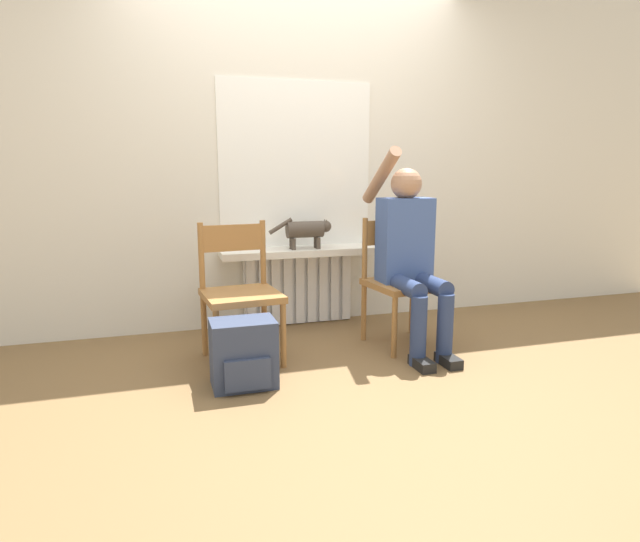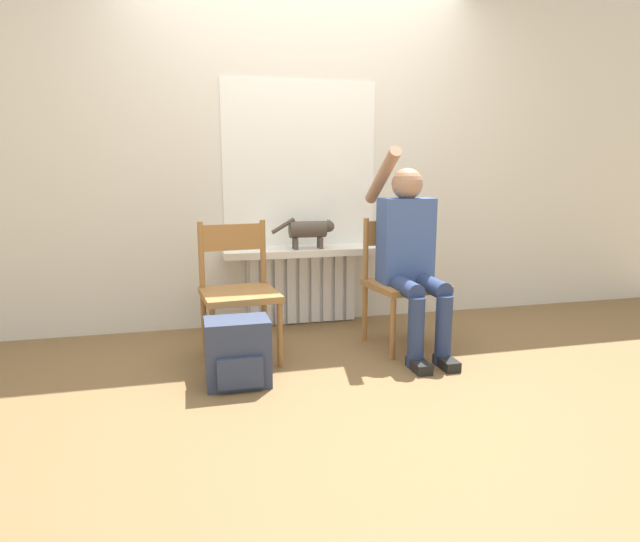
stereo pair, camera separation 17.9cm
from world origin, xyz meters
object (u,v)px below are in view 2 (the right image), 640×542
object	(u,v)px
chair_right	(402,280)
backpack	(238,353)
person	(410,250)
chair_left	(238,289)
cat	(310,230)

from	to	relation	value
chair_right	backpack	distance (m)	1.25
person	chair_right	bearing A→B (deg)	93.04
backpack	chair_left	bearing A→B (deg)	83.20
chair_right	backpack	bearing A→B (deg)	-166.51
chair_left	backpack	xyz separation A→B (m)	(-0.05, -0.43, -0.26)
person	backpack	bearing A→B (deg)	-163.99
chair_left	chair_right	xyz separation A→B (m)	(1.09, -0.00, 0.00)
chair_right	person	bearing A→B (deg)	-94.19
chair_left	chair_right	distance (m)	1.09
chair_left	cat	distance (m)	0.82
person	cat	xyz separation A→B (m)	(-0.52, 0.62, 0.08)
chair_right	chair_left	bearing A→B (deg)	172.76
chair_left	backpack	distance (m)	0.51
backpack	cat	bearing A→B (deg)	56.50
chair_left	cat	xyz separation A→B (m)	(0.57, 0.51, 0.30)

